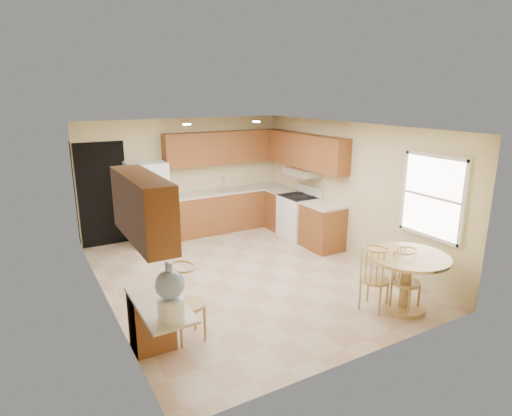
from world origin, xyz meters
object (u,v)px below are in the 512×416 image
chair_desk (190,298)px  dining_table (407,274)px  refrigerator (148,203)px  chair_table_b (412,277)px  stove (299,216)px  water_crock (170,294)px  chair_table_a (380,274)px

chair_desk → dining_table: bearing=74.6°
refrigerator → chair_table_b: bearing=-63.4°
refrigerator → stove: (2.88, -1.22, -0.38)m
chair_desk → water_crock: 0.92m
refrigerator → chair_desk: (-0.60, -3.85, -0.24)m
chair_desk → water_crock: size_ratio=1.58×
chair_table_b → water_crock: bearing=-15.6°
chair_desk → stove: bearing=125.9°
water_crock → dining_table: bearing=-1.3°
refrigerator → stove: bearing=-23.0°
chair_table_a → chair_desk: (-2.60, 0.58, 0.03)m
chair_table_b → water_crock: (-3.40, 0.17, 0.51)m
stove → chair_table_b: bearing=-98.6°
refrigerator → chair_table_b: (2.35, -4.69, -0.30)m
refrigerator → dining_table: 5.17m
water_crock → stove: bearing=40.1°
dining_table → chair_table_b: chair_table_b is taller
dining_table → chair_table_a: 0.39m
chair_desk → chair_table_b: bearing=73.0°
chair_table_b → chair_table_a: bearing=-48.1°
dining_table → chair_desk: size_ratio=1.14×
chair_desk → refrigerator: bearing=169.9°
refrigerator → water_crock: refrigerator is taller
refrigerator → dining_table: (2.35, -4.60, -0.30)m
refrigerator → chair_table_a: (2.00, -4.43, -0.28)m
stove → chair_desk: stove is taller
dining_table → chair_table_b: bearing=-90.0°
dining_table → chair_desk: bearing=165.9°
refrigerator → chair_table_a: refrigerator is taller
stove → chair_desk: size_ratio=1.10×
chair_desk → water_crock: water_crock is taller
chair_table_a → chair_table_b: (0.35, -0.25, -0.02)m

